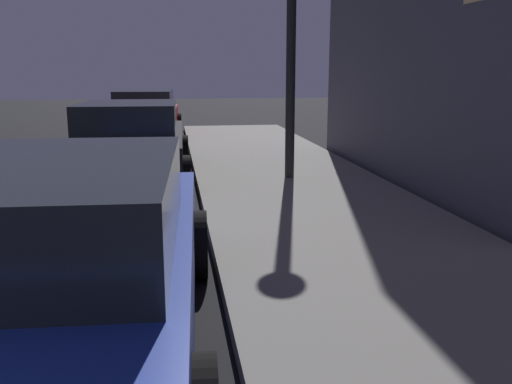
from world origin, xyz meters
name	(u,v)px	position (x,y,z in m)	size (l,w,h in m)	color
car_blue	(62,260)	(2.85, 2.82, 0.72)	(2.16, 4.58, 1.43)	navy
car_black	(130,142)	(2.85, 9.29, 0.71)	(2.17, 4.60, 1.43)	black
car_red	(145,115)	(2.85, 15.58, 0.72)	(2.13, 4.63, 1.43)	maroon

